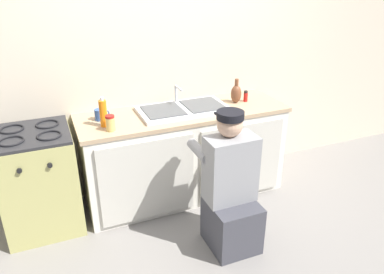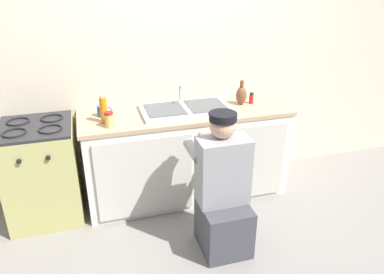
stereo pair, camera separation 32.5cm
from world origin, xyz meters
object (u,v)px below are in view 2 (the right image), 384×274
(spice_bottle_red, at_px, (251,98))
(plumber_person, at_px, (223,195))
(vase_decorative, at_px, (241,95))
(soap_bottle_orange, at_px, (104,110))
(coffee_mug, at_px, (102,111))
(sink_double_basin, at_px, (186,109))
(condiment_jar, at_px, (109,120))
(stove_range, at_px, (43,172))

(spice_bottle_red, bearing_deg, plumber_person, -124.99)
(vase_decorative, distance_m, soap_bottle_orange, 1.26)
(coffee_mug, bearing_deg, soap_bottle_orange, -87.08)
(sink_double_basin, relative_size, vase_decorative, 3.48)
(sink_double_basin, height_order, soap_bottle_orange, soap_bottle_orange)
(soap_bottle_orange, bearing_deg, sink_double_basin, 6.42)
(sink_double_basin, distance_m, spice_bottle_red, 0.64)
(condiment_jar, relative_size, vase_decorative, 0.56)
(stove_range, distance_m, plumber_person, 1.57)
(vase_decorative, bearing_deg, plumber_person, -119.74)
(plumber_person, height_order, condiment_jar, plumber_person)
(spice_bottle_red, bearing_deg, sink_double_basin, -178.79)
(soap_bottle_orange, bearing_deg, vase_decorative, 4.57)
(plumber_person, xyz_separation_m, coffee_mug, (-0.79, 0.88, 0.44))
(plumber_person, xyz_separation_m, vase_decorative, (0.47, 0.83, 0.49))
(sink_double_basin, relative_size, coffee_mug, 6.35)
(sink_double_basin, distance_m, soap_bottle_orange, 0.73)
(soap_bottle_orange, distance_m, coffee_mug, 0.17)
(sink_double_basin, height_order, vase_decorative, vase_decorative)
(spice_bottle_red, distance_m, coffee_mug, 1.37)
(condiment_jar, bearing_deg, sink_double_basin, 15.32)
(condiment_jar, xyz_separation_m, coffee_mug, (-0.04, 0.26, -0.02))
(stove_range, relative_size, soap_bottle_orange, 3.50)
(stove_range, height_order, plumber_person, plumber_person)
(sink_double_basin, bearing_deg, vase_decorative, 2.10)
(stove_range, xyz_separation_m, spice_bottle_red, (1.92, 0.02, 0.47))
(plumber_person, height_order, spice_bottle_red, plumber_person)
(coffee_mug, bearing_deg, spice_bottle_red, -2.42)
(stove_range, height_order, spice_bottle_red, spice_bottle_red)
(spice_bottle_red, bearing_deg, vase_decorative, 176.49)
(sink_double_basin, xyz_separation_m, vase_decorative, (0.54, 0.02, 0.07))
(condiment_jar, distance_m, spice_bottle_red, 1.35)
(condiment_jar, xyz_separation_m, soap_bottle_orange, (-0.03, 0.11, 0.05))
(sink_double_basin, xyz_separation_m, plumber_person, (0.07, -0.81, -0.42))
(sink_double_basin, relative_size, stove_range, 0.91)
(sink_double_basin, bearing_deg, plumber_person, -85.23)
(plumber_person, distance_m, condiment_jar, 1.08)
(sink_double_basin, distance_m, plumber_person, 0.91)
(condiment_jar, distance_m, coffee_mug, 0.26)
(vase_decorative, bearing_deg, stove_range, -179.31)
(stove_range, relative_size, vase_decorative, 3.80)
(soap_bottle_orange, bearing_deg, spice_bottle_red, 3.96)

